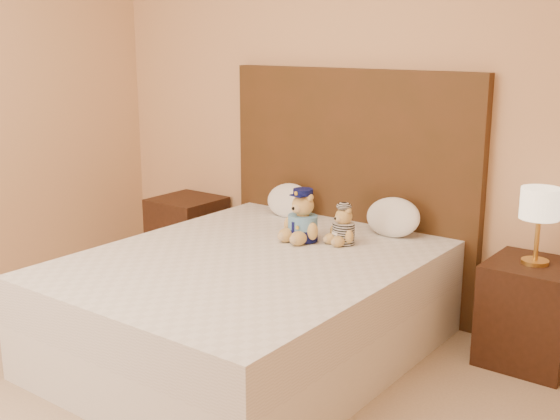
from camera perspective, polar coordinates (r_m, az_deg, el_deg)
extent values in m
cube|color=tan|center=(4.44, 6.17, 9.45)|extent=(4.00, 0.04, 2.70)
cube|color=white|center=(3.89, -2.41, -9.45)|extent=(1.60, 2.00, 0.30)
cube|color=silver|center=(3.79, -2.45, -5.62)|extent=(1.60, 2.00, 0.25)
cube|color=#492A15|center=(4.49, 5.71, 1.77)|extent=(1.75, 0.08, 1.50)
cube|color=#331A10|center=(5.20, -7.51, -2.00)|extent=(0.45, 0.45, 0.55)
cube|color=#331A10|center=(3.96, 19.66, -7.90)|extent=(0.45, 0.45, 0.55)
cylinder|color=gold|center=(3.86, 20.01, -3.96)|extent=(0.14, 0.14, 0.02)
cylinder|color=gold|center=(3.83, 20.17, -2.11)|extent=(0.02, 0.02, 0.26)
cylinder|color=#F2E3BD|center=(3.78, 20.40, 0.51)|extent=(0.20, 0.20, 0.16)
ellipsoid|color=white|center=(4.56, 0.69, 0.92)|extent=(0.33, 0.21, 0.23)
ellipsoid|color=white|center=(4.16, 9.17, -0.43)|extent=(0.34, 0.22, 0.24)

